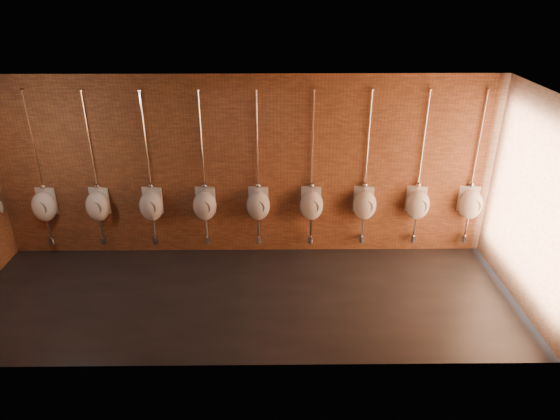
{
  "coord_description": "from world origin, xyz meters",
  "views": [
    {
      "loc": [
        0.49,
        -6.51,
        4.65
      ],
      "look_at": [
        0.57,
        0.9,
        1.1
      ],
      "focal_mm": 32.0,
      "sensor_mm": 36.0,
      "label": 1
    }
  ],
  "objects_px": {
    "urinal_3": "(151,205)",
    "urinal_2": "(98,205)",
    "urinal_4": "(205,205)",
    "urinal_7": "(365,204)",
    "urinal_1": "(44,206)",
    "urinal_5": "(258,205)",
    "urinal_6": "(311,204)",
    "urinal_8": "(418,204)",
    "urinal_9": "(470,204)"
  },
  "relations": [
    {
      "from": "urinal_8",
      "to": "urinal_9",
      "type": "xyz_separation_m",
      "value": [
        0.93,
        0.0,
        0.0
      ]
    },
    {
      "from": "urinal_6",
      "to": "urinal_8",
      "type": "bearing_deg",
      "value": 0.0
    },
    {
      "from": "urinal_1",
      "to": "urinal_8",
      "type": "distance_m",
      "value": 6.49
    },
    {
      "from": "urinal_1",
      "to": "urinal_8",
      "type": "height_order",
      "value": "same"
    },
    {
      "from": "urinal_1",
      "to": "urinal_5",
      "type": "distance_m",
      "value": 3.71
    },
    {
      "from": "urinal_4",
      "to": "urinal_8",
      "type": "distance_m",
      "value": 3.71
    },
    {
      "from": "urinal_6",
      "to": "urinal_7",
      "type": "bearing_deg",
      "value": 0.0
    },
    {
      "from": "urinal_1",
      "to": "urinal_3",
      "type": "bearing_deg",
      "value": 0.0
    },
    {
      "from": "urinal_3",
      "to": "urinal_8",
      "type": "distance_m",
      "value": 4.64
    },
    {
      "from": "urinal_4",
      "to": "urinal_7",
      "type": "xyz_separation_m",
      "value": [
        2.78,
        0.0,
        0.0
      ]
    },
    {
      "from": "urinal_6",
      "to": "urinal_1",
      "type": "bearing_deg",
      "value": 180.0
    },
    {
      "from": "urinal_5",
      "to": "urinal_2",
      "type": "bearing_deg",
      "value": 180.0
    },
    {
      "from": "urinal_3",
      "to": "urinal_7",
      "type": "bearing_deg",
      "value": 0.0
    },
    {
      "from": "urinal_4",
      "to": "urinal_9",
      "type": "bearing_deg",
      "value": 0.0
    },
    {
      "from": "urinal_2",
      "to": "urinal_6",
      "type": "distance_m",
      "value": 3.71
    },
    {
      "from": "urinal_9",
      "to": "urinal_4",
      "type": "bearing_deg",
      "value": 180.0
    },
    {
      "from": "urinal_2",
      "to": "urinal_7",
      "type": "relative_size",
      "value": 1.0
    },
    {
      "from": "urinal_2",
      "to": "urinal_7",
      "type": "distance_m",
      "value": 4.64
    },
    {
      "from": "urinal_3",
      "to": "urinal_9",
      "type": "xyz_separation_m",
      "value": [
        5.57,
        0.0,
        0.0
      ]
    },
    {
      "from": "urinal_4",
      "to": "urinal_7",
      "type": "bearing_deg",
      "value": 0.0
    },
    {
      "from": "urinal_3",
      "to": "urinal_5",
      "type": "bearing_deg",
      "value": 0.0
    },
    {
      "from": "urinal_6",
      "to": "urinal_7",
      "type": "height_order",
      "value": "same"
    },
    {
      "from": "urinal_7",
      "to": "urinal_3",
      "type": "bearing_deg",
      "value": 180.0
    },
    {
      "from": "urinal_4",
      "to": "urinal_5",
      "type": "height_order",
      "value": "same"
    },
    {
      "from": "urinal_2",
      "to": "urinal_5",
      "type": "distance_m",
      "value": 2.78
    },
    {
      "from": "urinal_3",
      "to": "urinal_4",
      "type": "height_order",
      "value": "same"
    },
    {
      "from": "urinal_4",
      "to": "urinal_9",
      "type": "height_order",
      "value": "same"
    },
    {
      "from": "urinal_5",
      "to": "urinal_7",
      "type": "distance_m",
      "value": 1.86
    },
    {
      "from": "urinal_3",
      "to": "urinal_1",
      "type": "bearing_deg",
      "value": 180.0
    },
    {
      "from": "urinal_1",
      "to": "urinal_3",
      "type": "height_order",
      "value": "same"
    },
    {
      "from": "urinal_5",
      "to": "urinal_7",
      "type": "xyz_separation_m",
      "value": [
        1.86,
        0.0,
        0.0
      ]
    },
    {
      "from": "urinal_5",
      "to": "urinal_9",
      "type": "relative_size",
      "value": 1.0
    },
    {
      "from": "urinal_5",
      "to": "urinal_4",
      "type": "bearing_deg",
      "value": 180.0
    },
    {
      "from": "urinal_5",
      "to": "urinal_6",
      "type": "xyz_separation_m",
      "value": [
        0.93,
        0.0,
        0.0
      ]
    },
    {
      "from": "urinal_6",
      "to": "urinal_5",
      "type": "bearing_deg",
      "value": 180.0
    },
    {
      "from": "urinal_8",
      "to": "urinal_4",
      "type": "bearing_deg",
      "value": 180.0
    },
    {
      "from": "urinal_2",
      "to": "urinal_8",
      "type": "bearing_deg",
      "value": 0.0
    },
    {
      "from": "urinal_1",
      "to": "urinal_6",
      "type": "bearing_deg",
      "value": 0.0
    },
    {
      "from": "urinal_3",
      "to": "urinal_5",
      "type": "distance_m",
      "value": 1.86
    },
    {
      "from": "urinal_5",
      "to": "urinal_9",
      "type": "height_order",
      "value": "same"
    },
    {
      "from": "urinal_1",
      "to": "urinal_4",
      "type": "xyz_separation_m",
      "value": [
        2.78,
        0.0,
        0.0
      ]
    },
    {
      "from": "urinal_2",
      "to": "urinal_9",
      "type": "height_order",
      "value": "same"
    },
    {
      "from": "urinal_2",
      "to": "urinal_3",
      "type": "xyz_separation_m",
      "value": [
        0.93,
        0.0,
        0.0
      ]
    },
    {
      "from": "urinal_6",
      "to": "urinal_8",
      "type": "height_order",
      "value": "same"
    },
    {
      "from": "urinal_3",
      "to": "urinal_2",
      "type": "bearing_deg",
      "value": 180.0
    },
    {
      "from": "urinal_1",
      "to": "urinal_5",
      "type": "bearing_deg",
      "value": 0.0
    },
    {
      "from": "urinal_5",
      "to": "urinal_6",
      "type": "height_order",
      "value": "same"
    },
    {
      "from": "urinal_5",
      "to": "urinal_8",
      "type": "relative_size",
      "value": 1.0
    },
    {
      "from": "urinal_2",
      "to": "urinal_7",
      "type": "bearing_deg",
      "value": 0.0
    },
    {
      "from": "urinal_9",
      "to": "urinal_6",
      "type": "bearing_deg",
      "value": 180.0
    }
  ]
}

